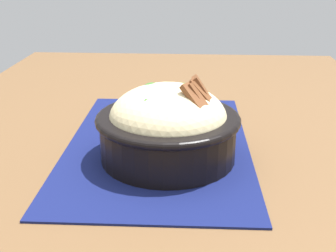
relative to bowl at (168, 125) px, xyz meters
The scene contains 4 objects.
table 0.13m from the bowl, 11.88° to the left, with size 1.37×0.89×0.74m.
placemat 0.07m from the bowl, 20.61° to the left, with size 0.45×0.28×0.00m, color #11194C.
bowl is the anchor object (origin of this frame).
fork 0.15m from the bowl, ahead, with size 0.04×0.13×0.00m.
Camera 1 is at (-0.63, -0.04, 1.03)m, focal length 46.82 mm.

